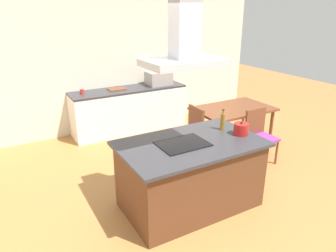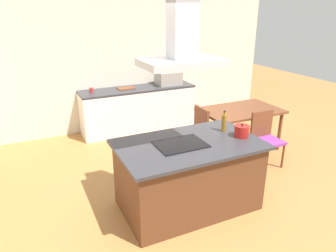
% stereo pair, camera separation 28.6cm
% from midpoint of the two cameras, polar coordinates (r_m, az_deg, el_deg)
% --- Properties ---
extents(ground, '(16.00, 16.00, 0.00)m').
position_cam_midpoint_polar(ground, '(5.46, -6.36, -6.07)').
color(ground, '#AD753D').
extents(wall_back, '(7.20, 0.10, 2.70)m').
position_cam_midpoint_polar(wall_back, '(6.62, -13.02, 10.68)').
color(wall_back, beige).
rests_on(wall_back, ground).
extents(kitchen_island, '(1.78, 1.08, 0.90)m').
position_cam_midpoint_polar(kitchen_island, '(4.07, 1.97, -8.77)').
color(kitchen_island, '#59331E').
rests_on(kitchen_island, ground).
extents(cooktop, '(0.60, 0.44, 0.01)m').
position_cam_midpoint_polar(cooktop, '(3.81, 0.55, -3.28)').
color(cooktop, black).
rests_on(cooktop, kitchen_island).
extents(tea_kettle, '(0.24, 0.19, 0.18)m').
position_cam_midpoint_polar(tea_kettle, '(4.15, 11.22, -0.56)').
color(tea_kettle, '#B21E19').
rests_on(tea_kettle, kitchen_island).
extents(olive_oil_bottle, '(0.06, 0.06, 0.29)m').
position_cam_midpoint_polar(olive_oil_bottle, '(4.25, 8.01, 0.85)').
color(olive_oil_bottle, olive).
rests_on(olive_oil_bottle, kitchen_island).
extents(back_counter, '(2.37, 0.62, 0.90)m').
position_cam_midpoint_polar(back_counter, '(6.61, -8.21, 2.95)').
color(back_counter, white).
rests_on(back_counter, ground).
extents(countertop_microwave, '(0.50, 0.38, 0.28)m').
position_cam_midpoint_polar(countertop_microwave, '(6.73, -2.92, 8.66)').
color(countertop_microwave, '#9E9993').
rests_on(countertop_microwave, back_counter).
extents(coffee_mug_red, '(0.08, 0.08, 0.09)m').
position_cam_midpoint_polar(coffee_mug_red, '(6.27, -16.62, 5.99)').
color(coffee_mug_red, red).
rests_on(coffee_mug_red, back_counter).
extents(cutting_board, '(0.34, 0.24, 0.02)m').
position_cam_midpoint_polar(cutting_board, '(6.46, -10.55, 6.60)').
color(cutting_board, brown).
rests_on(cutting_board, back_counter).
extents(dining_table, '(1.40, 0.90, 0.75)m').
position_cam_midpoint_polar(dining_table, '(5.79, 10.34, 2.46)').
color(dining_table, brown).
rests_on(dining_table, ground).
extents(chair_facing_island, '(0.42, 0.42, 0.89)m').
position_cam_midpoint_polar(chair_facing_island, '(5.38, 14.71, -1.13)').
color(chair_facing_island, purple).
rests_on(chair_facing_island, ground).
extents(chair_at_left_end, '(0.42, 0.42, 0.89)m').
position_cam_midpoint_polar(chair_at_left_end, '(5.33, 2.61, -0.66)').
color(chair_at_left_end, purple).
rests_on(chair_at_left_end, ground).
extents(range_hood, '(0.90, 0.55, 0.78)m').
position_cam_midpoint_polar(range_hood, '(3.49, 0.62, 14.93)').
color(range_hood, '#ADADB2').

